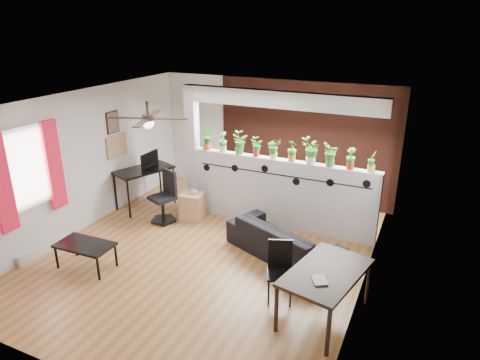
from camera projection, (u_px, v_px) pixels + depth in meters
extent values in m
cube|color=brown|center=(207.00, 255.00, 7.40)|extent=(6.30, 7.10, 0.10)
cube|color=#B7B7BA|center=(271.00, 138.00, 9.48)|extent=(6.30, 0.04, 2.90)
cube|color=#B7B7BA|center=(60.00, 279.00, 4.35)|extent=(6.30, 0.04, 2.90)
cube|color=#B7B7BA|center=(81.00, 161.00, 7.95)|extent=(0.04, 7.10, 2.90)
cube|color=#B7B7BA|center=(371.00, 211.00, 5.89)|extent=(0.04, 7.10, 2.90)
cube|color=white|center=(202.00, 99.00, 6.44)|extent=(6.30, 7.10, 0.10)
cube|color=#BCBCC1|center=(281.00, 194.00, 8.10)|extent=(3.60, 0.18, 1.35)
cube|color=silver|center=(285.00, 100.00, 7.47)|extent=(3.60, 0.18, 0.30)
cube|color=#BCBCC1|center=(193.00, 150.00, 8.63)|extent=(0.22, 0.20, 2.60)
cube|color=#983E2C|center=(305.00, 143.00, 9.13)|extent=(3.90, 0.05, 2.60)
cube|color=black|center=(280.00, 175.00, 7.88)|extent=(3.31, 0.01, 0.02)
cylinder|color=black|center=(207.00, 168.00, 8.51)|extent=(0.14, 0.01, 0.14)
cylinder|color=black|center=(235.00, 168.00, 8.24)|extent=(0.14, 0.01, 0.14)
cylinder|color=black|center=(265.00, 169.00, 7.97)|extent=(0.14, 0.01, 0.14)
cylinder|color=black|center=(296.00, 182.00, 7.78)|extent=(0.14, 0.01, 0.14)
cylinder|color=black|center=(330.00, 183.00, 7.51)|extent=(0.14, 0.01, 0.14)
cylinder|color=black|center=(367.00, 184.00, 7.24)|extent=(0.14, 0.01, 0.14)
cube|color=white|center=(26.00, 168.00, 6.82)|extent=(0.02, 0.95, 1.25)
cube|color=silver|center=(27.00, 168.00, 6.82)|extent=(0.04, 1.05, 1.35)
cube|color=red|center=(2.00, 184.00, 6.41)|extent=(0.06, 0.30, 1.55)
cube|color=red|center=(54.00, 165.00, 7.26)|extent=(0.06, 0.30, 1.55)
cube|color=silver|center=(43.00, 249.00, 7.32)|extent=(0.08, 1.00, 0.18)
cube|color=#9B764B|center=(117.00, 146.00, 8.72)|extent=(0.03, 0.60, 0.45)
cube|color=#8C7259|center=(113.00, 122.00, 8.50)|extent=(0.03, 0.30, 0.40)
cube|color=black|center=(113.00, 122.00, 8.50)|extent=(0.02, 0.34, 0.44)
cylinder|color=black|center=(147.00, 108.00, 6.55)|extent=(0.04, 0.04, 0.20)
cylinder|color=black|center=(148.00, 118.00, 6.61)|extent=(0.18, 0.18, 0.10)
sphere|color=white|center=(148.00, 123.00, 6.64)|extent=(0.17, 0.17, 0.17)
cube|color=black|center=(170.00, 119.00, 6.58)|extent=(0.55, 0.29, 0.01)
cube|color=black|center=(154.00, 114.00, 6.93)|extent=(0.29, 0.55, 0.01)
cube|color=black|center=(127.00, 118.00, 6.64)|extent=(0.55, 0.29, 0.01)
cube|color=black|center=(141.00, 123.00, 6.29)|extent=(0.29, 0.55, 0.01)
cylinder|color=#E44D1A|center=(207.00, 146.00, 8.46)|extent=(0.16, 0.16, 0.12)
imported|color=#1F621C|center=(207.00, 136.00, 8.38)|extent=(0.29, 0.28, 0.34)
cylinder|color=white|center=(223.00, 149.00, 8.32)|extent=(0.14, 0.14, 0.12)
imported|color=#1F621C|center=(223.00, 139.00, 8.26)|extent=(0.24, 0.22, 0.29)
cylinder|color=#3B8A32|center=(239.00, 151.00, 8.18)|extent=(0.15, 0.15, 0.12)
imported|color=#1F621C|center=(239.00, 140.00, 8.11)|extent=(0.23, 0.19, 0.33)
cylinder|color=#AF1C1E|center=(256.00, 153.00, 8.05)|extent=(0.12, 0.12, 0.12)
imported|color=#1F621C|center=(256.00, 144.00, 7.99)|extent=(0.18, 0.15, 0.26)
cylinder|color=#EBE653|center=(274.00, 155.00, 7.91)|extent=(0.13, 0.13, 0.12)
imported|color=#1F621C|center=(274.00, 146.00, 7.84)|extent=(0.24, 0.24, 0.29)
cylinder|color=orange|center=(292.00, 158.00, 7.77)|extent=(0.13, 0.13, 0.12)
imported|color=#1F621C|center=(292.00, 148.00, 7.71)|extent=(0.23, 0.21, 0.29)
cylinder|color=white|center=(310.00, 160.00, 7.63)|extent=(0.17, 0.17, 0.12)
imported|color=#1F621C|center=(311.00, 148.00, 7.55)|extent=(0.31, 0.32, 0.37)
cylinder|color=#378731|center=(330.00, 163.00, 7.50)|extent=(0.15, 0.15, 0.12)
imported|color=#1F621C|center=(331.00, 152.00, 7.42)|extent=(0.21, 0.25, 0.33)
cylinder|color=red|center=(350.00, 166.00, 7.36)|extent=(0.13, 0.13, 0.12)
imported|color=#1F621C|center=(351.00, 156.00, 7.29)|extent=(0.22, 0.19, 0.28)
cylinder|color=gold|center=(371.00, 168.00, 7.22)|extent=(0.13, 0.13, 0.12)
imported|color=#1F621C|center=(372.00, 159.00, 7.16)|extent=(0.21, 0.23, 0.27)
imported|color=black|center=(284.00, 240.00, 7.19)|extent=(2.08, 1.44, 0.57)
cube|color=tan|center=(192.00, 206.00, 8.55)|extent=(0.49, 0.45, 0.54)
imported|color=gray|center=(194.00, 192.00, 8.41)|extent=(0.14, 0.14, 0.10)
cube|color=black|center=(144.00, 170.00, 8.90)|extent=(1.01, 1.32, 0.04)
cylinder|color=black|center=(115.00, 192.00, 8.88)|extent=(0.04, 0.04, 0.81)
cylinder|color=black|center=(129.00, 200.00, 8.51)|extent=(0.04, 0.04, 0.81)
cylinder|color=black|center=(160.00, 179.00, 9.59)|extent=(0.04, 0.04, 0.81)
cylinder|color=black|center=(174.00, 186.00, 9.22)|extent=(0.04, 0.04, 0.81)
imported|color=black|center=(148.00, 163.00, 8.99)|extent=(0.32, 0.05, 0.18)
cylinder|color=black|center=(164.00, 220.00, 8.49)|extent=(0.53, 0.53, 0.04)
cylinder|color=black|center=(163.00, 209.00, 8.41)|extent=(0.06, 0.06, 0.45)
cube|color=black|center=(162.00, 198.00, 8.32)|extent=(0.56, 0.56, 0.07)
cube|color=black|center=(170.00, 182.00, 8.34)|extent=(0.40, 0.21, 0.49)
cube|color=black|center=(326.00, 272.00, 5.54)|extent=(1.06, 1.46, 0.05)
cylinder|color=black|center=(276.00, 309.00, 5.41)|extent=(0.06, 0.06, 0.67)
cylinder|color=black|center=(328.00, 333.00, 5.01)|extent=(0.06, 0.06, 0.67)
cylinder|color=black|center=(321.00, 267.00, 6.34)|extent=(0.06, 0.06, 0.67)
cylinder|color=black|center=(368.00, 284.00, 5.93)|extent=(0.06, 0.06, 0.67)
imported|color=gray|center=(313.00, 280.00, 5.32)|extent=(0.27, 0.29, 0.02)
cube|color=black|center=(280.00, 274.00, 5.99)|extent=(0.46, 0.46, 0.03)
cube|color=black|center=(280.00, 254.00, 6.05)|extent=(0.33, 0.15, 0.45)
cube|color=black|center=(269.00, 293.00, 5.93)|extent=(0.03, 0.03, 0.43)
cube|color=black|center=(290.00, 294.00, 5.91)|extent=(0.03, 0.03, 0.43)
cube|color=black|center=(269.00, 268.00, 6.14)|extent=(0.03, 0.03, 0.87)
cube|color=black|center=(290.00, 268.00, 6.12)|extent=(0.03, 0.03, 0.87)
cube|color=black|center=(85.00, 245.00, 6.80)|extent=(0.93, 0.54, 0.04)
cylinder|color=black|center=(57.00, 258.00, 6.85)|extent=(0.04, 0.04, 0.39)
cylinder|color=black|center=(98.00, 269.00, 6.55)|extent=(0.04, 0.04, 0.39)
cylinder|color=black|center=(76.00, 246.00, 7.21)|extent=(0.04, 0.04, 0.39)
cylinder|color=black|center=(116.00, 255.00, 6.91)|extent=(0.04, 0.04, 0.39)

